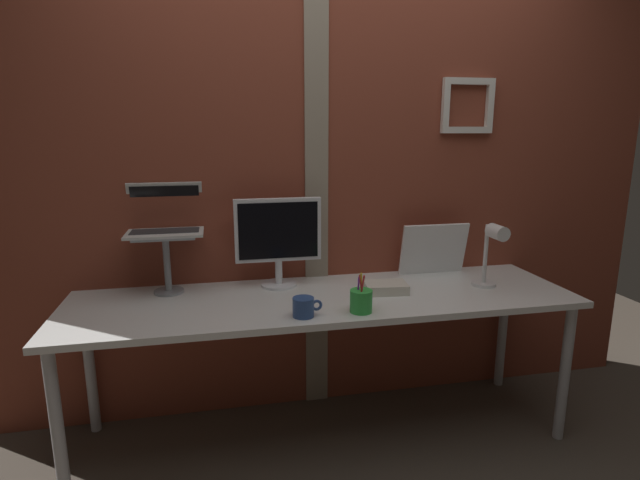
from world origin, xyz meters
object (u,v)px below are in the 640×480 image
at_px(desk_lamp, 492,249).
at_px(coffee_mug, 304,307).
at_px(whiteboard_panel, 434,249).
at_px(laptop, 165,218).
at_px(monitor, 278,235).
at_px(pen_cup, 361,301).

xyz_separation_m(desk_lamp, coffee_mug, (-0.96, -0.18, -0.16)).
bearing_deg(whiteboard_panel, desk_lamp, -60.55).
distance_m(laptop, desk_lamp, 1.58).
xyz_separation_m(monitor, coffee_mug, (0.05, -0.44, -0.22)).
xyz_separation_m(laptop, coffee_mug, (0.58, -0.51, -0.31)).
height_order(laptop, desk_lamp, laptop).
distance_m(monitor, laptop, 0.55).
relative_size(whiteboard_panel, desk_lamp, 1.12).
bearing_deg(monitor, desk_lamp, -14.63).
height_order(monitor, coffee_mug, monitor).
bearing_deg(laptop, pen_cup, -31.55).
relative_size(monitor, desk_lamp, 1.35).
xyz_separation_m(whiteboard_panel, pen_cup, (-0.54, -0.47, -0.09)).
bearing_deg(desk_lamp, whiteboard_panel, 119.45).
relative_size(monitor, laptop, 1.25).
distance_m(monitor, coffee_mug, 0.49).
xyz_separation_m(whiteboard_panel, coffee_mug, (-0.79, -0.47, -0.10)).
bearing_deg(desk_lamp, coffee_mug, -169.64).
bearing_deg(whiteboard_panel, monitor, -177.85).
bearing_deg(monitor, laptop, 172.27).
relative_size(whiteboard_panel, pen_cup, 2.05).
distance_m(whiteboard_panel, coffee_mug, 0.93).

